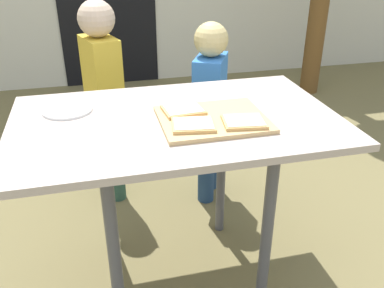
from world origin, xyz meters
The scene contains 9 objects.
ground_plane centered at (0.00, 0.00, 0.00)m, with size 16.00×16.00×0.00m, color brown.
dining_table centered at (0.00, 0.00, 0.68)m, with size 1.17×0.72×0.76m.
cutting_board centered at (0.12, -0.06, 0.77)m, with size 0.37×0.31×0.02m, color tan.
pizza_slice_near_right centered at (0.21, -0.14, 0.79)m, with size 0.16×0.14×0.01m.
pizza_slice_far_left centered at (0.03, 0.01, 0.79)m, with size 0.15×0.13×0.01m.
pizza_slice_near_left centered at (0.03, -0.12, 0.79)m, with size 0.16×0.14×0.01m.
plate_white_left centered at (-0.38, 0.16, 0.77)m, with size 0.19×0.19×0.01m, color white.
child_left centered at (-0.23, 0.74, 0.63)m, with size 0.20×0.27×1.08m.
child_right centered at (0.30, 0.60, 0.56)m, with size 0.23×0.28×0.98m.
Camera 1 is at (-0.27, -1.35, 1.37)m, focal length 38.98 mm.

